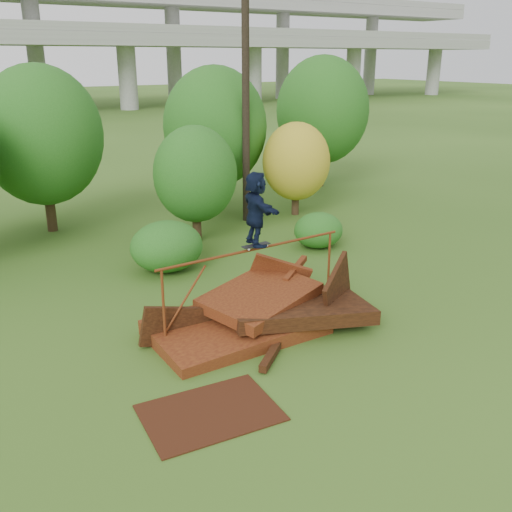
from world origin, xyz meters
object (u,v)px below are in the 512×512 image
skater (256,209)px  utility_pole (246,89)px  scrap_pile (262,313)px  flat_plate (210,413)px

skater → utility_pole: utility_pole is taller
scrap_pile → flat_plate: 3.63m
flat_plate → utility_pole: utility_pole is taller
scrap_pile → flat_plate: (-2.70, -2.40, -0.36)m
utility_pole → scrap_pile: bearing=-119.5°
skater → utility_pole: 9.44m
skater → flat_plate: size_ratio=0.72×
skater → scrap_pile: bearing=-178.2°
scrap_pile → utility_pole: size_ratio=0.57×
scrap_pile → utility_pole: 10.58m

